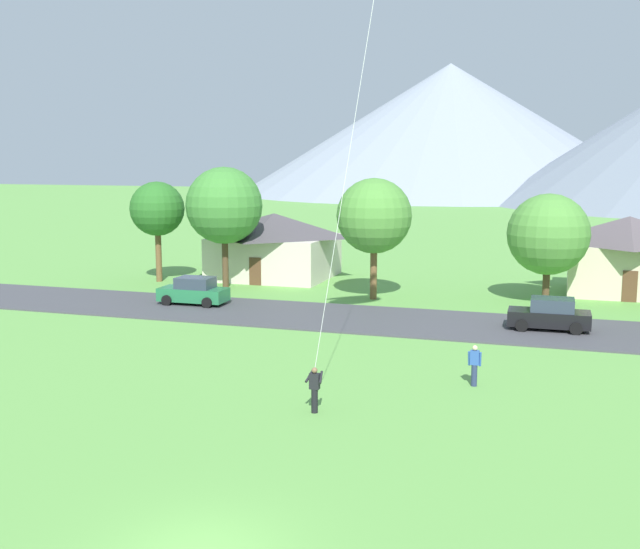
{
  "coord_description": "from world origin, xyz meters",
  "views": [
    {
      "loc": [
        7.73,
        -15.11,
        9.12
      ],
      "look_at": [
        -1.73,
        14.62,
        4.35
      ],
      "focal_mm": 43.42,
      "sensor_mm": 36.0,
      "label": 1
    }
  ],
  "objects_px": {
    "tree_near_left": "(224,206)",
    "tree_left_of_center": "(374,216)",
    "watcher_person": "(474,365)",
    "tree_right_of_center": "(548,234)",
    "parked_car_green_west_end": "(194,291)",
    "tree_near_right": "(157,209)",
    "house_left_center": "(628,254)",
    "parked_car_black_mid_west": "(550,315)",
    "house_leftmost": "(274,244)"
  },
  "relations": [
    {
      "from": "parked_car_green_west_end",
      "to": "tree_left_of_center",
      "type": "bearing_deg",
      "value": 27.99
    },
    {
      "from": "tree_near_left",
      "to": "watcher_person",
      "type": "bearing_deg",
      "value": -43.85
    },
    {
      "from": "tree_right_of_center",
      "to": "tree_near_right",
      "type": "bearing_deg",
      "value": 179.41
    },
    {
      "from": "house_left_center",
      "to": "parked_car_green_west_end",
      "type": "relative_size",
      "value": 1.92
    },
    {
      "from": "tree_right_of_center",
      "to": "tree_near_left",
      "type": "bearing_deg",
      "value": -178.23
    },
    {
      "from": "tree_near_right",
      "to": "parked_car_black_mid_west",
      "type": "relative_size",
      "value": 1.73
    },
    {
      "from": "tree_near_left",
      "to": "tree_right_of_center",
      "type": "bearing_deg",
      "value": 1.77
    },
    {
      "from": "house_left_center",
      "to": "tree_near_left",
      "type": "height_order",
      "value": "tree_near_left"
    },
    {
      "from": "tree_right_of_center",
      "to": "tree_near_right",
      "type": "distance_m",
      "value": 27.4
    },
    {
      "from": "tree_left_of_center",
      "to": "tree_right_of_center",
      "type": "bearing_deg",
      "value": 10.09
    },
    {
      "from": "parked_car_green_west_end",
      "to": "watcher_person",
      "type": "relative_size",
      "value": 2.52
    },
    {
      "from": "tree_near_left",
      "to": "parked_car_green_west_end",
      "type": "bearing_deg",
      "value": -82.47
    },
    {
      "from": "parked_car_black_mid_west",
      "to": "watcher_person",
      "type": "bearing_deg",
      "value": -103.25
    },
    {
      "from": "parked_car_green_west_end",
      "to": "tree_right_of_center",
      "type": "bearing_deg",
      "value": 19.3
    },
    {
      "from": "parked_car_green_west_end",
      "to": "watcher_person",
      "type": "bearing_deg",
      "value": -33.0
    },
    {
      "from": "tree_near_left",
      "to": "watcher_person",
      "type": "distance_m",
      "value": 27.3
    },
    {
      "from": "tree_left_of_center",
      "to": "parked_car_black_mid_west",
      "type": "distance_m",
      "value": 13.42
    },
    {
      "from": "parked_car_green_west_end",
      "to": "watcher_person",
      "type": "height_order",
      "value": "parked_car_green_west_end"
    },
    {
      "from": "tree_near_left",
      "to": "parked_car_green_west_end",
      "type": "xyz_separation_m",
      "value": [
        0.87,
        -6.59,
        -4.88
      ]
    },
    {
      "from": "house_leftmost",
      "to": "tree_near_right",
      "type": "xyz_separation_m",
      "value": [
        -7.39,
        -4.44,
        2.79
      ]
    },
    {
      "from": "house_left_center",
      "to": "tree_right_of_center",
      "type": "bearing_deg",
      "value": -134.52
    },
    {
      "from": "tree_left_of_center",
      "to": "tree_right_of_center",
      "type": "height_order",
      "value": "tree_left_of_center"
    },
    {
      "from": "parked_car_green_west_end",
      "to": "parked_car_black_mid_west",
      "type": "height_order",
      "value": "same"
    },
    {
      "from": "house_leftmost",
      "to": "parked_car_black_mid_west",
      "type": "relative_size",
      "value": 2.14
    },
    {
      "from": "house_leftmost",
      "to": "tree_near_left",
      "type": "distance_m",
      "value": 6.49
    },
    {
      "from": "tree_right_of_center",
      "to": "parked_car_black_mid_west",
      "type": "xyz_separation_m",
      "value": [
        0.42,
        -8.03,
        -3.47
      ]
    },
    {
      "from": "house_left_center",
      "to": "watcher_person",
      "type": "relative_size",
      "value": 4.84
    },
    {
      "from": "watcher_person",
      "to": "tree_near_right",
      "type": "bearing_deg",
      "value": 142.12
    },
    {
      "from": "tree_near_left",
      "to": "tree_left_of_center",
      "type": "xyz_separation_m",
      "value": [
        10.97,
        -1.22,
        -0.38
      ]
    },
    {
      "from": "house_left_center",
      "to": "parked_car_black_mid_west",
      "type": "xyz_separation_m",
      "value": [
        -4.62,
        -13.15,
        -1.83
      ]
    },
    {
      "from": "tree_near_left",
      "to": "tree_left_of_center",
      "type": "bearing_deg",
      "value": -6.37
    },
    {
      "from": "house_leftmost",
      "to": "parked_car_black_mid_west",
      "type": "bearing_deg",
      "value": -32.02
    },
    {
      "from": "house_left_center",
      "to": "tree_left_of_center",
      "type": "bearing_deg",
      "value": -155.89
    },
    {
      "from": "tree_right_of_center",
      "to": "parked_car_green_west_end",
      "type": "relative_size",
      "value": 1.63
    },
    {
      "from": "tree_left_of_center",
      "to": "tree_right_of_center",
      "type": "distance_m",
      "value": 10.85
    },
    {
      "from": "house_leftmost",
      "to": "tree_near_left",
      "type": "xyz_separation_m",
      "value": [
        -1.62,
        -5.39,
        3.22
      ]
    },
    {
      "from": "tree_near_right",
      "to": "tree_near_left",
      "type": "bearing_deg",
      "value": -9.35
    },
    {
      "from": "house_left_center",
      "to": "tree_right_of_center",
      "type": "distance_m",
      "value": 7.37
    },
    {
      "from": "house_leftmost",
      "to": "parked_car_black_mid_west",
      "type": "xyz_separation_m",
      "value": [
        20.4,
        -12.76,
        -1.66
      ]
    },
    {
      "from": "parked_car_black_mid_west",
      "to": "watcher_person",
      "type": "distance_m",
      "value": 11.55
    },
    {
      "from": "house_left_center",
      "to": "tree_near_right",
      "type": "relative_size",
      "value": 1.11
    },
    {
      "from": "tree_near_left",
      "to": "tree_right_of_center",
      "type": "xyz_separation_m",
      "value": [
        21.61,
        0.67,
        -1.41
      ]
    },
    {
      "from": "tree_right_of_center",
      "to": "parked_car_green_west_end",
      "type": "bearing_deg",
      "value": -160.7
    },
    {
      "from": "tree_left_of_center",
      "to": "parked_car_black_mid_west",
      "type": "relative_size",
      "value": 1.84
    },
    {
      "from": "tree_left_of_center",
      "to": "parked_car_black_mid_west",
      "type": "bearing_deg",
      "value": -29.05
    },
    {
      "from": "house_left_center",
      "to": "parked_car_black_mid_west",
      "type": "relative_size",
      "value": 1.92
    },
    {
      "from": "house_leftmost",
      "to": "tree_near_left",
      "type": "height_order",
      "value": "tree_near_left"
    },
    {
      "from": "tree_right_of_center",
      "to": "watcher_person",
      "type": "xyz_separation_m",
      "value": [
        -2.23,
        -19.28,
        -3.46
      ]
    },
    {
      "from": "tree_near_left",
      "to": "house_leftmost",
      "type": "bearing_deg",
      "value": 73.29
    },
    {
      "from": "parked_car_green_west_end",
      "to": "parked_car_black_mid_west",
      "type": "xyz_separation_m",
      "value": [
        21.15,
        -0.77,
        0.0
      ]
    }
  ]
}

